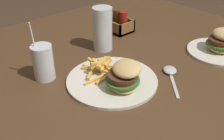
{
  "coord_description": "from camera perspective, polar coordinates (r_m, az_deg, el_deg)",
  "views": [
    {
      "loc": [
        0.51,
        -0.64,
        1.26
      ],
      "look_at": [
        -0.04,
        -0.16,
        0.81
      ],
      "focal_mm": 42.0,
      "sensor_mm": 36.0,
      "label": 1
    }
  ],
  "objects": [
    {
      "name": "meal_plate_far",
      "position": [
        1.12,
        22.38,
        4.96
      ],
      "size": [
        0.24,
        0.24,
        0.1
      ],
      "color": "silver",
      "rests_on": "dining_table"
    },
    {
      "name": "condiment_caddy",
      "position": [
        1.23,
        1.7,
        10.02
      ],
      "size": [
        0.11,
        0.09,
        0.1
      ],
      "color": "brown",
      "rests_on": "dining_table"
    },
    {
      "name": "dining_table",
      "position": [
        1.03,
        8.34,
        -5.87
      ],
      "size": [
        1.46,
        1.37,
        0.77
      ],
      "color": "#4C331E",
      "rests_on": "ground_plane"
    },
    {
      "name": "spoon",
      "position": [
        0.94,
        12.57,
        -0.27
      ],
      "size": [
        0.15,
        0.14,
        0.02
      ],
      "rotation": [
        0.0,
        0.0,
        2.41
      ],
      "color": "silver",
      "rests_on": "dining_table"
    },
    {
      "name": "beer_glass",
      "position": [
        1.05,
        -2.06,
        8.67
      ],
      "size": [
        0.08,
        0.08,
        0.17
      ],
      "color": "silver",
      "rests_on": "dining_table"
    },
    {
      "name": "juice_glass",
      "position": [
        0.89,
        -14.73,
        1.48
      ],
      "size": [
        0.07,
        0.07,
        0.2
      ],
      "color": "silver",
      "rests_on": "dining_table"
    },
    {
      "name": "meal_plate_near",
      "position": [
        0.85,
        0.93,
        -1.68
      ],
      "size": [
        0.3,
        0.3,
        0.1
      ],
      "color": "silver",
      "rests_on": "dining_table"
    }
  ]
}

